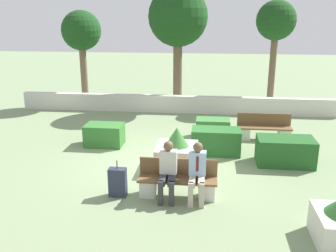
# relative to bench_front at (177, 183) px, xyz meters

# --- Properties ---
(ground_plane) EXTENTS (60.00, 60.00, 0.00)m
(ground_plane) POSITION_rel_bench_front_xyz_m (-0.72, 2.02, -0.32)
(ground_plane) COLOR gray
(perimeter_wall) EXTENTS (13.33, 0.30, 0.72)m
(perimeter_wall) POSITION_rel_bench_front_xyz_m (-0.72, 7.52, 0.04)
(perimeter_wall) COLOR beige
(perimeter_wall) RESTS_ON ground_plane
(bench_front) EXTENTS (1.79, 0.49, 0.84)m
(bench_front) POSITION_rel_bench_front_xyz_m (0.00, 0.00, 0.00)
(bench_front) COLOR brown
(bench_front) RESTS_ON ground_plane
(bench_left_side) EXTENTS (1.76, 0.49, 0.84)m
(bench_left_side) POSITION_rel_bench_front_xyz_m (2.49, 4.34, -0.00)
(bench_left_side) COLOR brown
(bench_left_side) RESTS_ON ground_plane
(person_seated_man) EXTENTS (0.38, 0.64, 1.33)m
(person_seated_man) POSITION_rel_bench_front_xyz_m (0.44, -0.14, 0.41)
(person_seated_man) COLOR #B2A893
(person_seated_man) RESTS_ON ground_plane
(person_seated_woman) EXTENTS (0.38, 0.64, 1.33)m
(person_seated_woman) POSITION_rel_bench_front_xyz_m (-0.21, -0.14, 0.41)
(person_seated_woman) COLOR #333338
(person_seated_woman) RESTS_ON ground_plane
(hedge_block_near_left) EXTENTS (1.54, 0.87, 0.75)m
(hedge_block_near_left) POSITION_rel_bench_front_xyz_m (2.78, 2.22, 0.06)
(hedge_block_near_left) COLOR #235623
(hedge_block_near_left) RESTS_ON ground_plane
(hedge_block_near_right) EXTENTS (1.17, 0.78, 0.68)m
(hedge_block_near_right) POSITION_rel_bench_front_xyz_m (-2.61, 3.18, 0.02)
(hedge_block_near_right) COLOR #33702D
(hedge_block_near_right) RESTS_ON ground_plane
(hedge_block_mid_left) EXTENTS (1.12, 0.69, 0.64)m
(hedge_block_mid_left) POSITION_rel_bench_front_xyz_m (0.80, 4.34, 0.00)
(hedge_block_mid_left) COLOR #3D7A38
(hedge_block_mid_left) RESTS_ON ground_plane
(hedge_block_mid_right) EXTENTS (1.44, 0.75, 0.75)m
(hedge_block_mid_right) POSITION_rel_bench_front_xyz_m (0.89, 2.84, 0.06)
(hedge_block_mid_right) COLOR #286028
(hedge_block_mid_right) RESTS_ON ground_plane
(planter_corner_left) EXTENTS (1.10, 1.10, 1.15)m
(planter_corner_left) POSITION_rel_bench_front_xyz_m (-0.16, 1.57, 0.13)
(planter_corner_left) COLOR beige
(planter_corner_left) RESTS_ON ground_plane
(suitcase) EXTENTS (0.40, 0.22, 0.87)m
(suitcase) POSITION_rel_bench_front_xyz_m (-1.35, -0.16, 0.02)
(suitcase) COLOR #282D42
(suitcase) RESTS_ON ground_plane
(tree_leftmost) EXTENTS (1.72, 1.72, 4.17)m
(tree_leftmost) POSITION_rel_bench_front_xyz_m (-4.98, 8.45, 2.90)
(tree_leftmost) COLOR brown
(tree_leftmost) RESTS_ON ground_plane
(tree_center_left) EXTENTS (2.46, 2.46, 5.13)m
(tree_center_left) POSITION_rel_bench_front_xyz_m (-0.74, 8.14, 3.51)
(tree_center_left) COLOR brown
(tree_center_left) RESTS_ON ground_plane
(tree_center_right) EXTENTS (1.67, 1.67, 4.58)m
(tree_center_right) POSITION_rel_bench_front_xyz_m (3.33, 8.95, 3.31)
(tree_center_right) COLOR brown
(tree_center_right) RESTS_ON ground_plane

